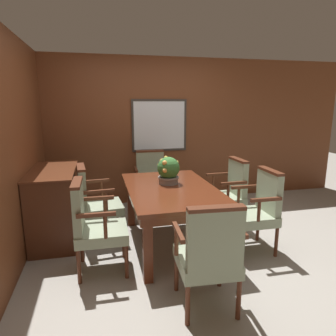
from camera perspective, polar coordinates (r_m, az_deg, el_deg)
The scene contains 12 objects.
ground_plane at distance 3.71m, azimuth 2.34°, elevation -15.13°, with size 14.00×14.00×0.00m, color #A39E93.
wall_back at distance 5.14m, azimuth -3.22°, elevation 6.94°, with size 7.20×0.08×2.45m.
wall_left at distance 3.31m, azimuth -28.22°, elevation 2.44°, with size 0.06×7.20×2.45m.
dining_table at distance 3.58m, azimuth 0.56°, elevation -5.15°, with size 1.02×1.63×0.73m.
chair_head_far at distance 4.76m, azimuth -3.18°, elevation -2.16°, with size 0.54×0.53×0.97m.
chair_head_near at distance 2.54m, azimuth 7.86°, elevation -15.80°, with size 0.56×0.55×0.97m.
chair_left_near at distance 3.16m, azimuth -14.01°, elevation -10.22°, with size 0.53×0.54×0.97m.
chair_right_far at distance 4.21m, azimuth 11.34°, elevation -4.36°, with size 0.52×0.54×0.97m.
chair_left_far at distance 3.86m, azimuth -13.85°, elevation -6.03°, with size 0.56×0.56×0.97m.
chair_right_near at distance 3.65m, azimuth 16.61°, elevation -7.27°, with size 0.53×0.54×0.97m.
potted_plant at distance 3.67m, azimuth 0.06°, elevation -0.44°, with size 0.27×0.29×0.34m.
sideboard_cabinet at distance 4.09m, azimuth -20.65°, elevation -6.44°, with size 0.55×1.17×0.90m.
Camera 1 is at (-0.90, -3.16, 1.71)m, focal length 32.00 mm.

